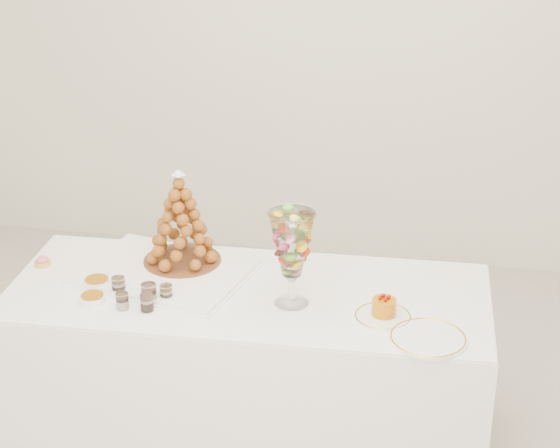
# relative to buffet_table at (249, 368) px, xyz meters

# --- Properties ---
(room_walls) EXTENTS (4.54, 4.04, 2.82)m
(room_walls) POSITION_rel_buffet_table_xyz_m (0.12, -0.22, 1.44)
(room_walls) COLOR silver
(room_walls) RESTS_ON ground
(buffet_table) EXTENTS (1.84, 0.79, 0.69)m
(buffet_table) POSITION_rel_buffet_table_xyz_m (0.00, 0.00, 0.00)
(buffet_table) COLOR white
(buffet_table) RESTS_ON ground
(lace_tray) EXTENTS (0.70, 0.59, 0.02)m
(lace_tray) POSITION_rel_buffet_table_xyz_m (-0.35, 0.07, 0.36)
(lace_tray) COLOR white
(lace_tray) RESTS_ON buffet_table
(macaron_vase) EXTENTS (0.16, 0.16, 0.36)m
(macaron_vase) POSITION_rel_buffet_table_xyz_m (0.18, -0.06, 0.58)
(macaron_vase) COLOR white
(macaron_vase) RESTS_ON buffet_table
(cake_plate) EXTENTS (0.21, 0.21, 0.01)m
(cake_plate) POSITION_rel_buffet_table_xyz_m (0.52, -0.11, 0.35)
(cake_plate) COLOR white
(cake_plate) RESTS_ON buffet_table
(spare_plate) EXTENTS (0.27, 0.27, 0.01)m
(spare_plate) POSITION_rel_buffet_table_xyz_m (0.69, -0.23, 0.35)
(spare_plate) COLOR white
(spare_plate) RESTS_ON buffet_table
(pink_tart) EXTENTS (0.06, 0.06, 0.04)m
(pink_tart) POSITION_rel_buffet_table_xyz_m (-0.84, 0.05, 0.36)
(pink_tart) COLOR tan
(pink_tart) RESTS_ON buffet_table
(verrine_a) EXTENTS (0.05, 0.05, 0.07)m
(verrine_a) POSITION_rel_buffet_table_xyz_m (-0.47, -0.11, 0.38)
(verrine_a) COLOR white
(verrine_a) RESTS_ON buffet_table
(verrine_b) EXTENTS (0.07, 0.07, 0.08)m
(verrine_b) POSITION_rel_buffet_table_xyz_m (-0.33, -0.16, 0.38)
(verrine_b) COLOR white
(verrine_b) RESTS_ON buffet_table
(verrine_c) EXTENTS (0.06, 0.06, 0.06)m
(verrine_c) POSITION_rel_buffet_table_xyz_m (-0.28, -0.13, 0.38)
(verrine_c) COLOR white
(verrine_c) RESTS_ON buffet_table
(verrine_d) EXTENTS (0.06, 0.06, 0.06)m
(verrine_d) POSITION_rel_buffet_table_xyz_m (-0.41, -0.22, 0.38)
(verrine_d) COLOR white
(verrine_d) RESTS_ON buffet_table
(verrine_e) EXTENTS (0.05, 0.05, 0.06)m
(verrine_e) POSITION_rel_buffet_table_xyz_m (-0.32, -0.22, 0.38)
(verrine_e) COLOR white
(verrine_e) RESTS_ON buffet_table
(ramekin_back) EXTENTS (0.10, 0.10, 0.03)m
(ramekin_back) POSITION_rel_buffet_table_xyz_m (-0.57, -0.08, 0.36)
(ramekin_back) COLOR white
(ramekin_back) RESTS_ON buffet_table
(ramekin_front) EXTENTS (0.09, 0.09, 0.03)m
(ramekin_front) POSITION_rel_buffet_table_xyz_m (-0.54, -0.20, 0.36)
(ramekin_front) COLOR white
(ramekin_front) RESTS_ON buffet_table
(croquembouche) EXTENTS (0.31, 0.31, 0.38)m
(croquembouche) POSITION_rel_buffet_table_xyz_m (-0.30, 0.16, 0.55)
(croquembouche) COLOR brown
(croquembouche) RESTS_ON lace_tray
(mousse_cake) EXTENTS (0.09, 0.09, 0.08)m
(mousse_cake) POSITION_rel_buffet_table_xyz_m (0.52, -0.10, 0.39)
(mousse_cake) COLOR #C16909
(mousse_cake) RESTS_ON cake_plate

